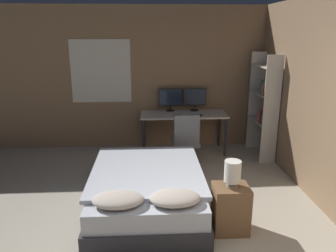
{
  "coord_description": "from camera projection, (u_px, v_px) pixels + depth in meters",
  "views": [
    {
      "loc": [
        -0.3,
        -2.54,
        2.23
      ],
      "look_at": [
        -0.01,
        2.54,
        0.75
      ],
      "focal_mm": 35.0,
      "sensor_mm": 36.0,
      "label": 1
    }
  ],
  "objects": [
    {
      "name": "wall_back",
      "position": [
        164.0,
        78.0,
        6.32
      ],
      "size": [
        12.0,
        0.08,
        2.7
      ],
      "color": "#8E7051",
      "rests_on": "ground_plane"
    },
    {
      "name": "bed",
      "position": [
        147.0,
        190.0,
        4.22
      ],
      "size": [
        1.43,
        1.94,
        0.58
      ],
      "color": "#2D2D33",
      "rests_on": "ground_plane"
    },
    {
      "name": "computer_mouse",
      "position": [
        201.0,
        115.0,
        5.91
      ],
      "size": [
        0.07,
        0.05,
        0.04
      ],
      "color": "black",
      "rests_on": "desk"
    },
    {
      "name": "bookshelf",
      "position": [
        265.0,
        102.0,
        5.78
      ],
      "size": [
        0.28,
        0.84,
        1.87
      ],
      "color": "beige",
      "rests_on": "ground_plane"
    },
    {
      "name": "monitor_right",
      "position": [
        195.0,
        98.0,
        6.28
      ],
      "size": [
        0.44,
        0.16,
        0.43
      ],
      "color": "black",
      "rests_on": "desk"
    },
    {
      "name": "desk",
      "position": [
        184.0,
        118.0,
        6.14
      ],
      "size": [
        1.6,
        0.66,
        0.75
      ],
      "color": "beige",
      "rests_on": "ground_plane"
    },
    {
      "name": "office_chair",
      "position": [
        186.0,
        146.0,
        5.51
      ],
      "size": [
        0.52,
        0.52,
        0.94
      ],
      "color": "black",
      "rests_on": "ground_plane"
    },
    {
      "name": "monitor_left",
      "position": [
        170.0,
        98.0,
        6.26
      ],
      "size": [
        0.44,
        0.16,
        0.43
      ],
      "color": "black",
      "rests_on": "desk"
    },
    {
      "name": "keyboard",
      "position": [
        185.0,
        116.0,
        5.9
      ],
      "size": [
        0.39,
        0.13,
        0.02
      ],
      "color": "black",
      "rests_on": "desk"
    },
    {
      "name": "wall_side_right",
      "position": [
        322.0,
        102.0,
        4.24
      ],
      "size": [
        0.06,
        12.0,
        2.7
      ],
      "color": "#8E7051",
      "rests_on": "ground_plane"
    },
    {
      "name": "nightstand",
      "position": [
        230.0,
        209.0,
        3.74
      ],
      "size": [
        0.4,
        0.34,
        0.56
      ],
      "color": "brown",
      "rests_on": "ground_plane"
    },
    {
      "name": "bedside_lamp",
      "position": [
        233.0,
        172.0,
        3.61
      ],
      "size": [
        0.19,
        0.19,
        0.31
      ],
      "color": "gray",
      "rests_on": "nightstand"
    }
  ]
}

